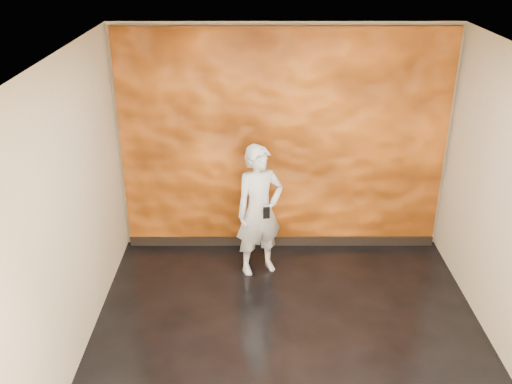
% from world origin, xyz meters
% --- Properties ---
extents(room, '(4.02, 4.02, 2.81)m').
position_xyz_m(room, '(0.00, 0.00, 1.40)').
color(room, black).
rests_on(room, ground).
extents(feature_wall, '(3.90, 0.06, 2.75)m').
position_xyz_m(feature_wall, '(0.00, 1.96, 1.38)').
color(feature_wall, orange).
rests_on(feature_wall, ground).
extents(baseboard, '(3.90, 0.04, 0.12)m').
position_xyz_m(baseboard, '(0.00, 1.92, 0.06)').
color(baseboard, black).
rests_on(baseboard, ground).
extents(man, '(0.68, 0.58, 1.58)m').
position_xyz_m(man, '(-0.29, 1.34, 0.79)').
color(man, '#ABB1BC').
rests_on(man, ground).
extents(phone, '(0.08, 0.03, 0.14)m').
position_xyz_m(phone, '(-0.22, 1.10, 0.89)').
color(phone, black).
rests_on(phone, man).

